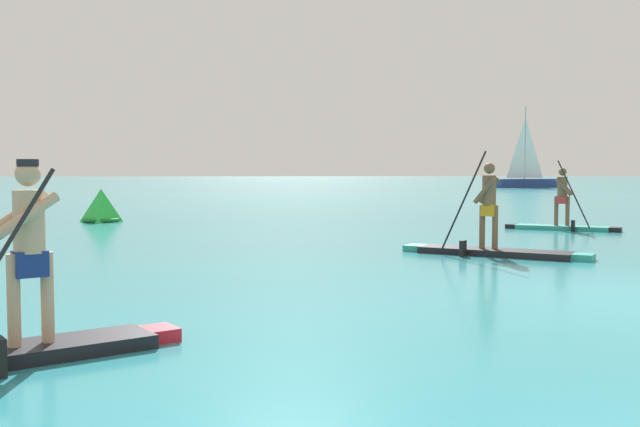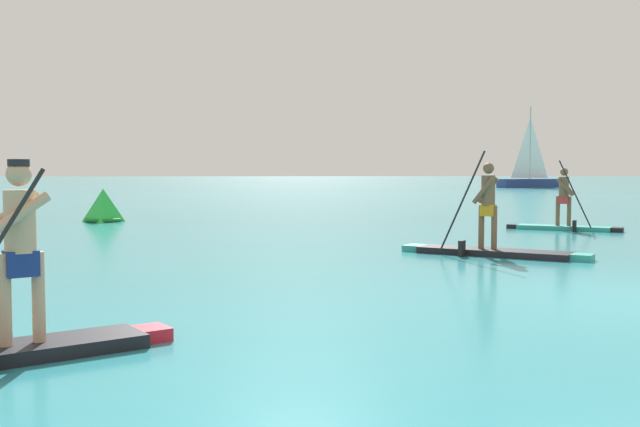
{
  "view_description": "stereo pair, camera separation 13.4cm",
  "coord_description": "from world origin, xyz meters",
  "px_view_note": "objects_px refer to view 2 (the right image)",
  "views": [
    {
      "loc": [
        -4.84,
        -8.69,
        1.6
      ],
      "look_at": [
        -3.07,
        7.88,
        0.63
      ],
      "focal_mm": 40.81,
      "sensor_mm": 36.0,
      "label": 1
    },
    {
      "loc": [
        -4.71,
        -8.7,
        1.6
      ],
      "look_at": [
        -3.07,
        7.88,
        0.63
      ],
      "focal_mm": 40.81,
      "sensor_mm": 36.0,
      "label": 2
    }
  ],
  "objects_px": {
    "paddleboarder_near_left": "(11,318)",
    "paddleboarder_far_right": "(564,217)",
    "paddleboarder_mid_center": "(491,239)",
    "race_marker_buoy": "(103,207)",
    "sailboat_right_horizon": "(530,179)"
  },
  "relations": [
    {
      "from": "paddleboarder_near_left",
      "to": "paddleboarder_mid_center",
      "type": "distance_m",
      "value": 9.65
    },
    {
      "from": "paddleboarder_near_left",
      "to": "paddleboarder_far_right",
      "type": "relative_size",
      "value": 0.96
    },
    {
      "from": "paddleboarder_mid_center",
      "to": "race_marker_buoy",
      "type": "bearing_deg",
      "value": -11.82
    },
    {
      "from": "paddleboarder_mid_center",
      "to": "race_marker_buoy",
      "type": "relative_size",
      "value": 2.7
    },
    {
      "from": "paddleboarder_far_right",
      "to": "race_marker_buoy",
      "type": "distance_m",
      "value": 13.92
    },
    {
      "from": "paddleboarder_near_left",
      "to": "race_marker_buoy",
      "type": "bearing_deg",
      "value": -111.57
    },
    {
      "from": "paddleboarder_mid_center",
      "to": "paddleboarder_far_right",
      "type": "height_order",
      "value": "paddleboarder_mid_center"
    },
    {
      "from": "paddleboarder_near_left",
      "to": "sailboat_right_horizon",
      "type": "relative_size",
      "value": 0.34
    },
    {
      "from": "paddleboarder_far_right",
      "to": "race_marker_buoy",
      "type": "relative_size",
      "value": 2.35
    },
    {
      "from": "paddleboarder_near_left",
      "to": "paddleboarder_far_right",
      "type": "distance_m",
      "value": 16.43
    },
    {
      "from": "paddleboarder_mid_center",
      "to": "paddleboarder_near_left",
      "type": "bearing_deg",
      "value": 83.21
    },
    {
      "from": "race_marker_buoy",
      "to": "sailboat_right_horizon",
      "type": "height_order",
      "value": "sailboat_right_horizon"
    },
    {
      "from": "paddleboarder_mid_center",
      "to": "sailboat_right_horizon",
      "type": "height_order",
      "value": "sailboat_right_horizon"
    },
    {
      "from": "paddleboarder_near_left",
      "to": "paddleboarder_far_right",
      "type": "xyz_separation_m",
      "value": [
        10.54,
        12.61,
        -0.02
      ]
    },
    {
      "from": "paddleboarder_far_right",
      "to": "race_marker_buoy",
      "type": "bearing_deg",
      "value": -166.66
    }
  ]
}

